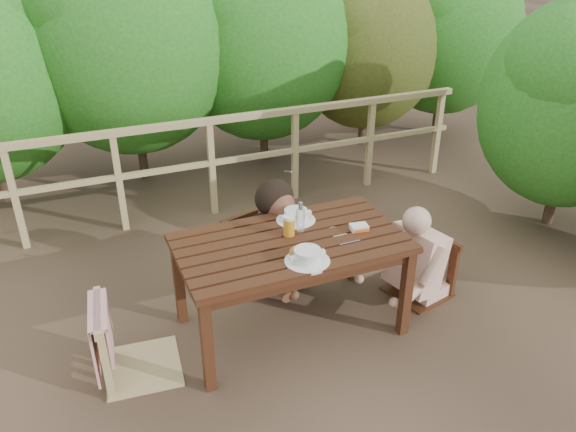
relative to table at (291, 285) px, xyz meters
name	(u,v)px	position (x,y,z in m)	size (l,w,h in m)	color
ground	(291,326)	(0.00, 0.00, -0.36)	(60.00, 60.00, 0.00)	brown
table	(291,285)	(0.00, 0.00, 0.00)	(1.56, 0.88, 0.72)	#331A0D
chair_left	(134,306)	(-1.09, -0.03, 0.15)	(0.51, 0.51, 1.02)	tan
chair_far	(262,225)	(0.04, 0.69, 0.13)	(0.49, 0.49, 0.99)	#331A0D
chair_right	(423,245)	(1.11, -0.01, 0.08)	(0.44, 0.44, 0.89)	#331A0D
woman	(260,199)	(0.04, 0.71, 0.36)	(0.58, 0.71, 1.44)	black
diner_right	(429,220)	(1.14, -0.01, 0.30)	(0.53, 0.66, 1.33)	beige
railing	(212,167)	(0.00, 2.00, 0.14)	(5.60, 0.10, 1.01)	tan
hedge_row	(209,2)	(0.40, 3.20, 1.54)	(6.60, 1.60, 3.80)	#25651B
soup_near	(307,256)	(-0.01, -0.29, 0.41)	(0.30, 0.30, 0.10)	silver
soup_far	(296,216)	(0.15, 0.26, 0.41)	(0.29, 0.29, 0.10)	white
bread_roll	(299,251)	(-0.02, -0.20, 0.40)	(0.14, 0.11, 0.08)	#9C5C31
beer_glass	(289,226)	(0.02, 0.07, 0.44)	(0.08, 0.08, 0.16)	gold
bottle	(300,220)	(0.09, 0.05, 0.49)	(0.06, 0.06, 0.26)	white
butter_tub	(359,228)	(0.50, -0.05, 0.39)	(0.12, 0.09, 0.05)	silver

